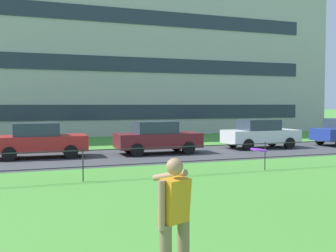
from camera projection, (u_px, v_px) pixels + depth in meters
The scene contains 8 objects.
street_strip at pixel (63, 159), 17.87m from camera, with size 80.00×6.16×0.01m, color #424247.
park_fence at pixel (83, 159), 12.62m from camera, with size 38.88×0.04×1.00m.
person_thrower at pixel (174, 218), 5.30m from camera, with size 0.48×0.85×1.68m.
frisbee at pixel (259, 150), 6.66m from camera, with size 0.35×0.35×0.05m.
car_red_right at pixel (39, 140), 18.22m from camera, with size 4.05×1.91×1.54m.
car_maroon_far_right at pixel (157, 137), 19.73m from camera, with size 4.03×1.88×1.54m.
car_white_center at pixel (260, 134), 22.20m from camera, with size 4.02×1.86×1.54m.
apartment_building_background at pixel (92, 25), 34.83m from camera, with size 39.64×10.92×18.01m.
Camera 1 is at (-1.95, 1.97, 2.36)m, focal length 44.47 mm.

